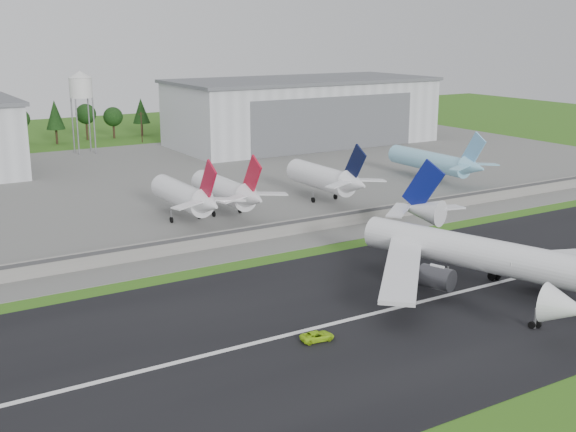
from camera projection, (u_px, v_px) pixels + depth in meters
ground at (464, 323)px, 109.83m from camera, size 600.00×600.00×0.00m
runway at (420, 302)px, 118.09m from camera, size 320.00×60.00×0.10m
runway_centerline at (420, 302)px, 118.08m from camera, size 220.00×1.00×0.02m
apron at (166, 184)px, 209.19m from camera, size 320.00×150.00×0.10m
blast_fence at (280, 229)px, 154.91m from camera, size 240.00×0.61×3.50m
hangar_east at (302, 111)px, 280.86m from camera, size 102.00×47.00×25.20m
water_tower at (81, 85)px, 254.38m from camera, size 8.40×8.40×29.40m
utility_poles at (87, 147)px, 275.45m from camera, size 230.00×3.00×12.00m
treeline at (77, 142)px, 287.87m from camera, size 320.00×16.00×22.00m
main_airliner at (482, 262)px, 123.13m from camera, size 54.22×57.66×18.17m
ground_vehicle at (317, 336)px, 103.27m from camera, size 5.22×2.86×1.39m
parked_jet_red_a at (187, 197)px, 165.61m from camera, size 7.36×31.29×16.71m
parked_jet_red_b at (229, 191)px, 171.00m from camera, size 7.36×31.29×16.75m
parked_jet_navy at (328, 178)px, 185.18m from camera, size 7.36×31.29×16.88m
parked_jet_skyblue at (436, 162)px, 210.23m from camera, size 7.36×37.29×16.62m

